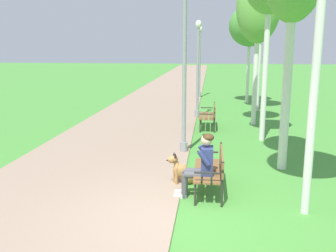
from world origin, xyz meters
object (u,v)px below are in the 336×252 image
object	(u,v)px
person_seated_on_near_bench	(201,163)
lamp_post_mid	(198,68)
lamp_post_far	(200,61)
birch_tree_sixth	(250,26)
park_bench_mid	(209,114)
birch_tree_fifth	(261,2)
lamp_post_near	(184,69)
birch_tree_fourth	(259,8)
dog_shepherd	(184,172)
park_bench_near	(212,167)

from	to	relation	value
person_seated_on_near_bench	lamp_post_mid	xyz separation A→B (m)	(-0.38, 8.30, 1.32)
person_seated_on_near_bench	lamp_post_far	bearing A→B (deg)	91.92
lamp_post_far	birch_tree_sixth	xyz separation A→B (m)	(2.50, -1.95, 1.78)
park_bench_mid	birch_tree_fifth	xyz separation A→B (m)	(2.10, 4.02, 4.20)
lamp_post_near	birch_tree_fifth	world-z (taller)	birch_tree_fifth
birch_tree_fourth	birch_tree_sixth	bearing A→B (deg)	87.27
birch_tree_sixth	lamp_post_far	bearing A→B (deg)	142.13
lamp_post_mid	birch_tree_fourth	size ratio (longest dim) A/B	0.71
park_bench_mid	lamp_post_mid	bearing A→B (deg)	103.68
lamp_post_far	birch_tree_sixth	size ratio (longest dim) A/B	0.81
park_bench_mid	lamp_post_far	xyz separation A→B (m)	(-0.61, 8.33, 1.54)
lamp_post_mid	lamp_post_far	size ratio (longest dim) A/B	0.97
lamp_post_far	birch_tree_fifth	distance (m)	5.74
lamp_post_near	birch_tree_sixth	size ratio (longest dim) A/B	0.90
birch_tree_sixth	birch_tree_fifth	bearing A→B (deg)	-85.00
lamp_post_mid	birch_tree_sixth	world-z (taller)	birch_tree_sixth
park_bench_mid	birch_tree_sixth	bearing A→B (deg)	73.50
dog_shepherd	lamp_post_far	size ratio (longest dim) A/B	0.20
park_bench_mid	dog_shepherd	world-z (taller)	park_bench_mid
lamp_post_near	lamp_post_mid	bearing A→B (deg)	88.13
lamp_post_near	lamp_post_far	xyz separation A→B (m)	(0.06, 11.56, -0.21)
birch_tree_fifth	lamp_post_far	bearing A→B (deg)	122.15
lamp_post_near	birch_tree_fifth	size ratio (longest dim) A/B	0.71
park_bench_near	birch_tree_sixth	distance (m)	12.96
person_seated_on_near_bench	dog_shepherd	bearing A→B (deg)	120.62
dog_shepherd	birch_tree_sixth	world-z (taller)	birch_tree_sixth
lamp_post_mid	lamp_post_far	world-z (taller)	lamp_post_far
person_seated_on_near_bench	park_bench_near	bearing A→B (deg)	51.12
park_bench_near	lamp_post_far	size ratio (longest dim) A/B	0.38
park_bench_mid	birch_tree_fifth	distance (m)	6.18
dog_shepherd	birch_tree_fourth	size ratio (longest dim) A/B	0.15
dog_shepherd	birch_tree_sixth	size ratio (longest dim) A/B	0.16
lamp_post_near	lamp_post_mid	size ratio (longest dim) A/B	1.14
person_seated_on_near_bench	lamp_post_near	world-z (taller)	lamp_post_near
park_bench_mid	lamp_post_far	distance (m)	8.50
park_bench_near	person_seated_on_near_bench	world-z (taller)	person_seated_on_near_bench
dog_shepherd	lamp_post_near	size ratio (longest dim) A/B	0.18
dog_shepherd	lamp_post_near	distance (m)	3.13
park_bench_near	birch_tree_sixth	bearing A→B (deg)	81.71
dog_shepherd	park_bench_mid	bearing A→B (deg)	84.91
park_bench_near	birch_tree_sixth	xyz separation A→B (m)	(1.81, 12.39, 3.32)
park_bench_near	dog_shepherd	world-z (taller)	park_bench_near
birch_tree_fourth	birch_tree_fifth	world-z (taller)	birch_tree_fifth
dog_shepherd	birch_tree_fourth	world-z (taller)	birch_tree_fourth
person_seated_on_near_bench	lamp_post_mid	world-z (taller)	lamp_post_mid
park_bench_near	birch_tree_sixth	world-z (taller)	birch_tree_sixth
park_bench_near	dog_shepherd	size ratio (longest dim) A/B	1.90
park_bench_near	dog_shepherd	xyz separation A→B (m)	(-0.59, 0.38, -0.25)
lamp_post_mid	lamp_post_far	distance (m)	6.29
park_bench_near	park_bench_mid	bearing A→B (deg)	90.82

